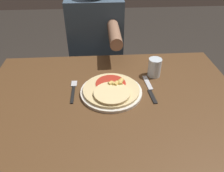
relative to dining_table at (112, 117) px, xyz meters
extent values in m
cube|color=brown|center=(0.00, 0.00, 0.10)|extent=(1.21, 0.84, 0.03)
cylinder|color=brown|center=(-0.54, 0.36, -0.28)|extent=(0.06, 0.06, 0.74)
cylinder|color=brown|center=(0.54, 0.36, -0.28)|extent=(0.06, 0.06, 0.74)
cylinder|color=silver|center=(0.00, 0.04, 0.12)|extent=(0.29, 0.29, 0.01)
cylinder|color=#E0C689|center=(0.00, 0.04, 0.13)|extent=(0.26, 0.26, 0.01)
cylinder|color=#B22D1E|center=(0.00, 0.08, 0.14)|extent=(0.15, 0.15, 0.00)
cylinder|color=beige|center=(0.00, 0.00, 0.15)|extent=(0.16, 0.16, 0.01)
cylinder|color=#E5BC5B|center=(0.02, 0.06, 0.15)|extent=(0.03, 0.03, 0.02)
cylinder|color=#E5BC5B|center=(0.00, 0.07, 0.15)|extent=(0.03, 0.03, 0.02)
cylinder|color=#E5BC5B|center=(0.01, 0.07, 0.15)|extent=(0.03, 0.03, 0.02)
cylinder|color=#E5BC5B|center=(0.05, 0.08, 0.15)|extent=(0.03, 0.03, 0.02)
cylinder|color=#E5BC5B|center=(0.04, 0.07, 0.15)|extent=(0.02, 0.03, 0.02)
cube|color=black|center=(-0.18, 0.04, 0.12)|extent=(0.01, 0.13, 0.00)
cube|color=silver|center=(-0.18, 0.13, 0.12)|extent=(0.03, 0.05, 0.00)
cube|color=black|center=(0.19, 0.00, 0.12)|extent=(0.03, 0.10, 0.00)
cube|color=silver|center=(0.19, 0.11, 0.12)|extent=(0.03, 0.12, 0.00)
cylinder|color=silver|center=(0.23, 0.18, 0.16)|extent=(0.07, 0.07, 0.10)
cylinder|color=#2D2D38|center=(-0.15, 0.68, -0.38)|extent=(0.11, 0.11, 0.54)
cylinder|color=#2D2D38|center=(0.01, 0.68, -0.38)|extent=(0.11, 0.11, 0.54)
cube|color=#3D5166|center=(-0.07, 0.68, 0.13)|extent=(0.37, 0.22, 0.50)
cylinder|color=#8E664C|center=(0.04, 0.42, 0.25)|extent=(0.07, 0.30, 0.07)
camera|label=1|loc=(-0.05, -0.77, 0.75)|focal=35.00mm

